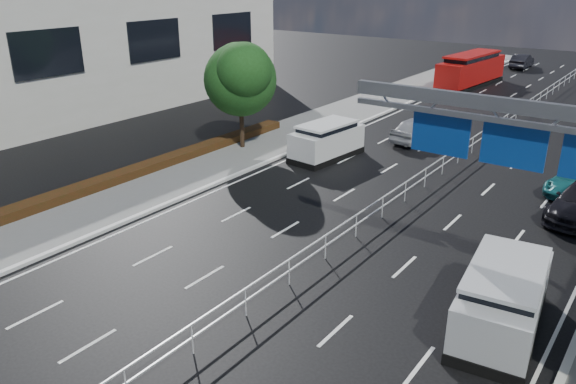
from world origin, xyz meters
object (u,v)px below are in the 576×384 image
Objects in this scene: near_car_silver at (418,129)px; red_bus at (471,69)px; near_car_dark at (522,61)px; silver_minivan at (503,299)px; overhead_gantry at (539,142)px; white_minivan at (327,141)px.

red_bus is at bearing -74.84° from near_car_silver.
silver_minivan is at bearing 103.03° from near_car_dark.
near_car_dark is at bearing -80.76° from near_car_silver.
white_minivan is at bearing 144.80° from overhead_gantry.
silver_minivan is (14.36, -38.58, -0.56)m from red_bus.
near_car_silver is at bearing 123.38° from overhead_gantry.
red_bus is 14.19m from near_car_dark.
white_minivan is 27.15m from red_bus.
red_bus is at bearing 84.37° from near_car_dark.
silver_minivan is at bearing 125.76° from near_car_silver.
white_minivan is at bearing 70.61° from near_car_silver.
near_car_silver is at bearing 113.86° from silver_minivan.
red_bus is at bearing 111.23° from overhead_gantry.
white_minivan reaches higher than near_car_dark.
silver_minivan reaches higher than near_car_dark.
red_bus is (-14.24, 36.65, -3.97)m from overhead_gantry.
near_car_silver is (2.94, 6.49, -0.25)m from white_minivan.
overhead_gantry is 2.00× the size of white_minivan.
silver_minivan is (0.12, -1.93, -4.53)m from overhead_gantry.
overhead_gantry is at bearing 86.71° from silver_minivan.
silver_minivan is (13.61, -11.44, 0.02)m from white_minivan.
silver_minivan is at bearing -34.56° from white_minivan.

